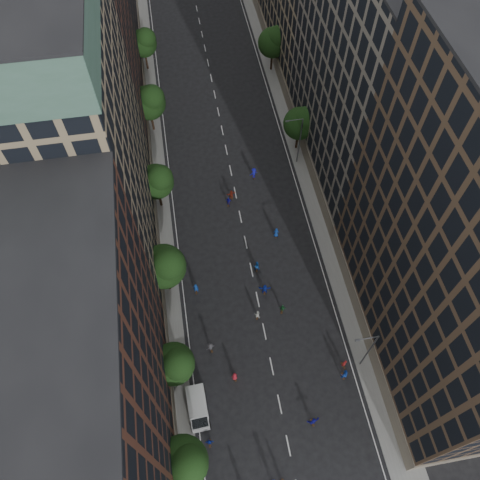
{
  "coord_description": "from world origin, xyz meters",
  "views": [
    {
      "loc": [
        -6.73,
        -3.27,
        55.6
      ],
      "look_at": [
        -0.95,
        30.73,
        2.0
      ],
      "focal_mm": 35.0,
      "sensor_mm": 36.0,
      "label": 1
    }
  ],
  "objects_px": {
    "streetlamp_far": "(299,139)",
    "streetlamp_near": "(368,349)",
    "skater_2": "(344,374)",
    "cargo_van": "(198,407)"
  },
  "relations": [
    {
      "from": "streetlamp_far",
      "to": "streetlamp_near",
      "type": "bearing_deg",
      "value": -90.0
    },
    {
      "from": "streetlamp_near",
      "to": "skater_2",
      "type": "height_order",
      "value": "streetlamp_near"
    },
    {
      "from": "streetlamp_near",
      "to": "cargo_van",
      "type": "distance_m",
      "value": 20.16
    },
    {
      "from": "cargo_van",
      "to": "skater_2",
      "type": "relative_size",
      "value": 2.56
    },
    {
      "from": "streetlamp_near",
      "to": "streetlamp_far",
      "type": "bearing_deg",
      "value": 90.0
    },
    {
      "from": "streetlamp_near",
      "to": "skater_2",
      "type": "distance_m",
      "value": 4.94
    },
    {
      "from": "streetlamp_near",
      "to": "streetlamp_far",
      "type": "height_order",
      "value": "same"
    },
    {
      "from": "streetlamp_near",
      "to": "streetlamp_far",
      "type": "distance_m",
      "value": 33.0
    },
    {
      "from": "cargo_van",
      "to": "skater_2",
      "type": "xyz_separation_m",
      "value": [
        17.4,
        0.97,
        -0.38
      ]
    },
    {
      "from": "cargo_van",
      "to": "streetlamp_near",
      "type": "bearing_deg",
      "value": 4.0
    }
  ]
}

